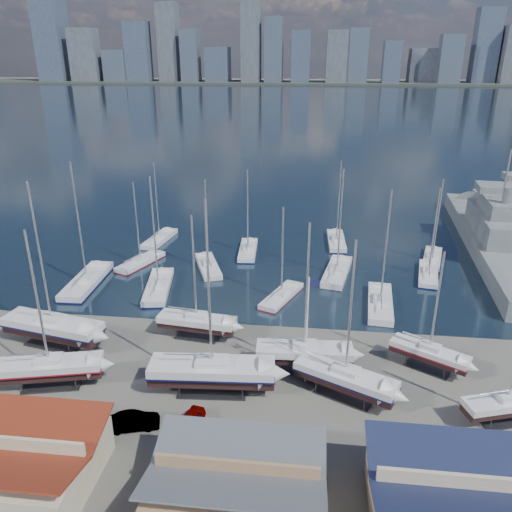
# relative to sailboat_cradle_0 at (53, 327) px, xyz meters

# --- Properties ---
(ground) EXTENTS (1400.00, 1400.00, 0.00)m
(ground) POSITION_rel_sailboat_cradle_0_xyz_m (23.76, -3.14, -2.22)
(ground) COLOR #605E59
(ground) RESTS_ON ground
(water) EXTENTS (1400.00, 600.00, 0.40)m
(water) POSITION_rel_sailboat_cradle_0_xyz_m (23.76, 306.86, -2.37)
(water) COLOR #1A2D3E
(water) RESTS_ON ground
(far_shore) EXTENTS (1400.00, 80.00, 2.20)m
(far_shore) POSITION_rel_sailboat_cradle_0_xyz_m (23.76, 566.86, -1.12)
(far_shore) COLOR #2D332D
(far_shore) RESTS_ON ground
(skyline) EXTENTS (639.14, 43.80, 107.69)m
(skyline) POSITION_rel_sailboat_cradle_0_xyz_m (15.93, 560.62, 36.87)
(skyline) COLOR #475166
(skyline) RESTS_ON far_shore
(shed_red) EXTENTS (14.70, 9.45, 4.51)m
(shed_red) POSITION_rel_sailboat_cradle_0_xyz_m (5.76, -19.14, 0.10)
(shed_red) COLOR #BFB293
(shed_red) RESTS_ON ground
(shed_grey) EXTENTS (12.60, 8.40, 4.17)m
(shed_grey) POSITION_rel_sailboat_cradle_0_xyz_m (23.76, -19.14, -0.07)
(shed_grey) COLOR #8C6B4C
(shed_grey) RESTS_ON ground
(shed_blue) EXTENTS (13.65, 9.45, 4.71)m
(shed_blue) POSITION_rel_sailboat_cradle_0_xyz_m (39.76, -19.14, 0.21)
(shed_blue) COLOR #BFB293
(shed_blue) RESTS_ON ground
(sailboat_cradle_0) EXTENTS (12.19, 5.60, 18.80)m
(sailboat_cradle_0) POSITION_rel_sailboat_cradle_0_xyz_m (0.00, 0.00, 0.00)
(sailboat_cradle_0) COLOR #2D2D33
(sailboat_cradle_0) RESTS_ON ground
(sailboat_cradle_1) EXTENTS (10.49, 5.13, 16.30)m
(sailboat_cradle_1) POSITION_rel_sailboat_cradle_0_xyz_m (3.45, -7.28, -0.13)
(sailboat_cradle_1) COLOR #2D2D33
(sailboat_cradle_1) RESTS_ON ground
(sailboat_cradle_2) EXTENTS (9.23, 3.59, 14.78)m
(sailboat_cradle_2) POSITION_rel_sailboat_cradle_0_xyz_m (15.67, 3.37, -0.20)
(sailboat_cradle_2) COLOR #2D2D33
(sailboat_cradle_2) RESTS_ON ground
(sailboat_cradle_3) EXTENTS (12.33, 4.21, 19.33)m
(sailboat_cradle_3) POSITION_rel_sailboat_cradle_0_xyz_m (19.39, -6.25, 0.03)
(sailboat_cradle_3) COLOR #2D2D33
(sailboat_cradle_3) RESTS_ON ground
(sailboat_cradle_4) EXTENTS (9.99, 3.29, 16.08)m
(sailboat_cradle_4) POSITION_rel_sailboat_cradle_0_xyz_m (28.12, -1.72, -0.14)
(sailboat_cradle_4) COLOR #2D2D33
(sailboat_cradle_4) RESTS_ON ground
(sailboat_cradle_5) EXTENTS (10.10, 6.85, 15.99)m
(sailboat_cradle_5) POSITION_rel_sailboat_cradle_0_xyz_m (32.07, -5.63, -0.15)
(sailboat_cradle_5) COLOR #2D2D33
(sailboat_cradle_5) RESTS_ON ground
(sailboat_cradle_6) EXTENTS (8.02, 6.00, 13.16)m
(sailboat_cradle_6) POSITION_rel_sailboat_cradle_0_xyz_m (40.92, -0.09, -0.29)
(sailboat_cradle_6) COLOR #2D2D33
(sailboat_cradle_6) RESTS_ON ground
(sailboat_cradle_7) EXTENTS (8.13, 4.45, 13.02)m
(sailboat_cradle_7) POSITION_rel_sailboat_cradle_0_xyz_m (46.04, -7.64, -0.29)
(sailboat_cradle_7) COLOR #2D2D33
(sailboat_cradle_7) RESTS_ON ground
(sailboat_moored_0) EXTENTS (3.86, 12.48, 18.50)m
(sailboat_moored_0) POSITION_rel_sailboat_cradle_0_xyz_m (-3.13, 15.44, -1.90)
(sailboat_moored_0) COLOR black
(sailboat_moored_0) RESTS_ON water
(sailboat_moored_1) EXTENTS (5.85, 9.50, 13.76)m
(sailboat_moored_1) POSITION_rel_sailboat_cradle_0_xyz_m (2.01, 23.48, -1.91)
(sailboat_moored_1) COLOR black
(sailboat_moored_1) RESTS_ON water
(sailboat_moored_2) EXTENTS (4.09, 10.00, 14.66)m
(sailboat_moored_2) POSITION_rel_sailboat_cradle_0_xyz_m (1.88, 34.05, -1.89)
(sailboat_moored_2) COLOR black
(sailboat_moored_2) RESTS_ON water
(sailboat_moored_3) EXTENTS (4.98, 11.63, 16.85)m
(sailboat_moored_3) POSITION_rel_sailboat_cradle_0_xyz_m (7.55, 14.85, -1.91)
(sailboat_moored_3) COLOR black
(sailboat_moored_3) RESTS_ON water
(sailboat_moored_4) EXTENTS (6.00, 9.97, 14.56)m
(sailboat_moored_4) POSITION_rel_sailboat_cradle_0_xyz_m (12.87, 23.00, -1.89)
(sailboat_moored_4) COLOR black
(sailboat_moored_4) RESTS_ON water
(sailboat_moored_5) EXTENTS (3.32, 9.90, 14.57)m
(sailboat_moored_5) POSITION_rel_sailboat_cradle_0_xyz_m (18.04, 30.32, -1.91)
(sailboat_moored_5) COLOR black
(sailboat_moored_5) RESTS_ON water
(sailboat_moored_6) EXTENTS (5.71, 9.26, 13.41)m
(sailboat_moored_6) POSITION_rel_sailboat_cradle_0_xyz_m (24.71, 14.18, -1.91)
(sailboat_moored_6) COLOR black
(sailboat_moored_6) RESTS_ON water
(sailboat_moored_7) EXTENTS (5.10, 11.46, 16.72)m
(sailboat_moored_7) POSITION_rel_sailboat_cradle_0_xyz_m (32.36, 22.95, -1.89)
(sailboat_moored_7) COLOR black
(sailboat_moored_7) RESTS_ON water
(sailboat_moored_8) EXTENTS (3.17, 10.21, 15.13)m
(sailboat_moored_8) POSITION_rel_sailboat_cradle_0_xyz_m (32.71, 36.49, -1.91)
(sailboat_moored_8) COLOR black
(sailboat_moored_8) RESTS_ON water
(sailboat_moored_9) EXTENTS (4.06, 11.10, 16.40)m
(sailboat_moored_9) POSITION_rel_sailboat_cradle_0_xyz_m (37.58, 13.41, -1.89)
(sailboat_moored_9) COLOR black
(sailboat_moored_9) RESTS_ON water
(sailboat_moored_10) EXTENTS (4.40, 9.76, 14.10)m
(sailboat_moored_10) POSITION_rel_sailboat_cradle_0_xyz_m (45.71, 23.90, -1.91)
(sailboat_moored_10) COLOR black
(sailboat_moored_10) RESTS_ON water
(sailboat_moored_11) EXTENTS (4.87, 9.62, 13.86)m
(sailboat_moored_11) POSITION_rel_sailboat_cradle_0_xyz_m (47.59, 30.22, -1.91)
(sailboat_moored_11) COLOR black
(sailboat_moored_11) RESTS_ON water
(naval_ship_east) EXTENTS (12.84, 52.58, 18.68)m
(naval_ship_east) POSITION_rel_sailboat_cradle_0_xyz_m (58.78, 36.61, -0.54)
(naval_ship_east) COLOR slate
(naval_ship_east) RESTS_ON water
(car_a) EXTENTS (2.49, 4.45, 1.43)m
(car_a) POSITION_rel_sailboat_cradle_0_xyz_m (18.43, -11.95, -1.50)
(car_a) COLOR gray
(car_a) RESTS_ON ground
(car_b) EXTENTS (4.73, 2.71, 1.47)m
(car_b) POSITION_rel_sailboat_cradle_0_xyz_m (13.57, -12.28, -1.48)
(car_b) COLOR gray
(car_b) RESTS_ON ground
(car_c) EXTENTS (3.95, 5.81, 1.48)m
(car_c) POSITION_rel_sailboat_cradle_0_xyz_m (28.49, -15.18, -1.48)
(car_c) COLOR gray
(car_c) RESTS_ON ground
(car_d) EXTENTS (2.87, 5.43, 1.50)m
(car_d) POSITION_rel_sailboat_cradle_0_xyz_m (27.87, -14.94, -1.47)
(car_d) COLOR gray
(car_d) RESTS_ON ground
(flagpole) EXTENTS (1.02, 0.12, 11.48)m
(flagpole) POSITION_rel_sailboat_cradle_0_xyz_m (28.35, -3.78, 4.36)
(flagpole) COLOR white
(flagpole) RESTS_ON ground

